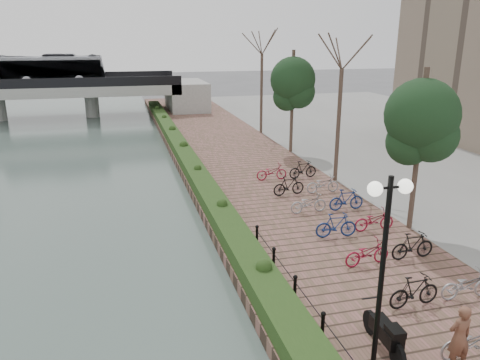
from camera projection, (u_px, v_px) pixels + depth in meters
name	position (u px, v px, depth m)	size (l,w,h in m)	color
promenade	(258.00, 182.00, 26.39)	(8.00, 75.00, 0.50)	brown
hedge	(191.00, 165.00, 27.73)	(1.10, 56.00, 0.60)	#203B15
chain_fence	(340.00, 350.00, 11.24)	(0.10, 14.10, 0.70)	black
lamppost	(385.00, 237.00, 9.91)	(1.02, 0.32, 4.85)	black
motorcycle	(384.00, 331.00, 11.67)	(0.54, 1.72, 1.08)	black
pedestrian	(459.00, 337.00, 10.94)	(0.61, 0.40, 1.66)	brown
bicycle_parking	(355.00, 222.00, 18.68)	(2.40, 17.32, 1.00)	#9A9A9E
street_trees	(370.00, 135.00, 21.89)	(3.20, 37.12, 6.80)	#3A2B22
bridge	(7.00, 87.00, 46.62)	(36.00, 10.77, 6.50)	gray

